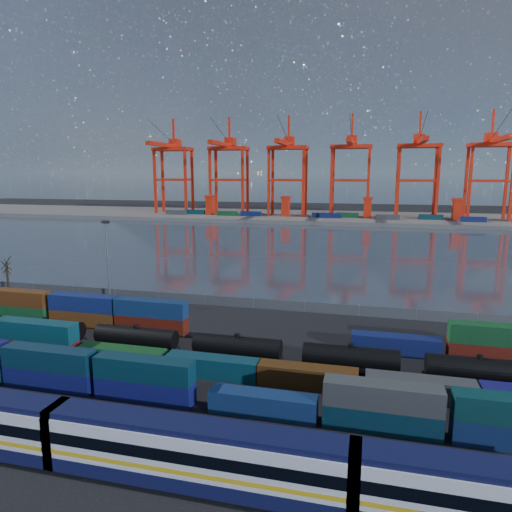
% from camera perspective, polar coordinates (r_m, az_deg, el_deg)
% --- Properties ---
extents(ground, '(700.00, 700.00, 0.00)m').
position_cam_1_polar(ground, '(64.12, -6.68, -13.57)').
color(ground, black).
rests_on(ground, ground).
extents(harbor_water, '(700.00, 700.00, 0.00)m').
position_cam_1_polar(harbor_water, '(163.19, 6.38, 1.12)').
color(harbor_water, '#2F3945').
rests_on(harbor_water, ground).
extents(far_quay, '(700.00, 70.00, 2.00)m').
position_cam_1_polar(far_quay, '(266.74, 9.42, 4.81)').
color(far_quay, '#514F4C').
rests_on(far_quay, ground).
extents(distant_mountains, '(2470.00, 1100.00, 520.00)m').
position_cam_1_polar(distant_mountains, '(1666.65, 16.01, 16.62)').
color(distant_mountains, '#1E2630').
rests_on(distant_mountains, ground).
extents(passenger_train, '(78.99, 3.33, 5.72)m').
position_cam_1_polar(passenger_train, '(41.54, -7.75, -23.42)').
color(passenger_train, silver).
rests_on(passenger_train, ground).
extents(container_row_south, '(139.68, 2.39, 5.10)m').
position_cam_1_polar(container_row_south, '(53.13, -6.25, -16.25)').
color(container_row_south, '#47494C').
rests_on(container_row_south, ground).
extents(container_row_mid, '(128.54, 2.50, 5.33)m').
position_cam_1_polar(container_row_mid, '(61.83, -9.03, -12.77)').
color(container_row_mid, '#3F4344').
rests_on(container_row_mid, ground).
extents(container_row_north, '(141.47, 2.55, 5.42)m').
position_cam_1_polar(container_row_north, '(77.44, -12.21, -7.69)').
color(container_row_north, navy).
rests_on(container_row_north, ground).
extents(tanker_string, '(105.90, 2.77, 3.97)m').
position_cam_1_polar(tanker_string, '(64.78, -2.38, -11.34)').
color(tanker_string, black).
rests_on(tanker_string, ground).
extents(waterfront_fence, '(160.12, 0.12, 2.20)m').
position_cam_1_polar(waterfront_fence, '(88.93, -0.31, -5.94)').
color(waterfront_fence, '#595B5E').
rests_on(waterfront_fence, ground).
extents(bare_tree, '(2.20, 2.30, 8.50)m').
position_cam_1_polar(bare_tree, '(111.09, -28.64, -2.20)').
color(bare_tree, black).
rests_on(bare_tree, ground).
extents(yard_light_mast, '(1.60, 0.40, 16.60)m').
position_cam_1_polar(yard_light_mast, '(96.98, -18.07, -0.05)').
color(yard_light_mast, slate).
rests_on(yard_light_mast, ground).
extents(gantry_cranes, '(197.27, 42.76, 57.90)m').
position_cam_1_polar(gantry_cranes, '(259.96, 7.84, 12.33)').
color(gantry_cranes, red).
rests_on(gantry_cranes, ground).
extents(quay_containers, '(172.58, 10.99, 2.60)m').
position_cam_1_polar(quay_containers, '(253.26, 6.67, 5.12)').
color(quay_containers, navy).
rests_on(quay_containers, far_quay).
extents(straddle_carriers, '(140.00, 7.00, 11.10)m').
position_cam_1_polar(straddle_carriers, '(256.46, 8.72, 6.15)').
color(straddle_carriers, red).
rests_on(straddle_carriers, far_quay).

